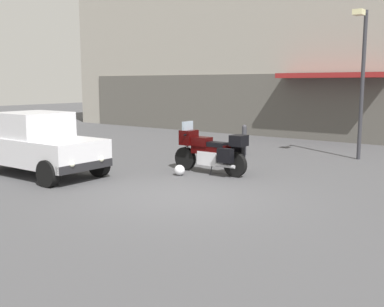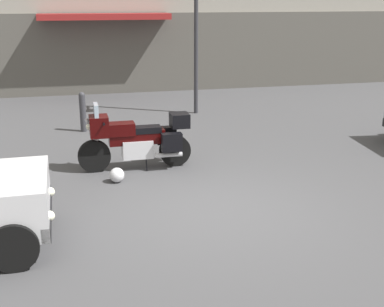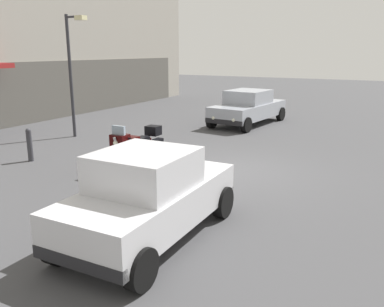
{
  "view_description": "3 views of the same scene",
  "coord_description": "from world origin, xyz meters",
  "px_view_note": "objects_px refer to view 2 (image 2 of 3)",
  "views": [
    {
      "loc": [
        5.96,
        -7.59,
        2.39
      ],
      "look_at": [
        -0.35,
        0.78,
        0.79
      ],
      "focal_mm": 43.2,
      "sensor_mm": 36.0,
      "label": 1
    },
    {
      "loc": [
        -2.22,
        -7.36,
        3.3
      ],
      "look_at": [
        -0.2,
        0.84,
        0.72
      ],
      "focal_mm": 47.73,
      "sensor_mm": 36.0,
      "label": 2
    },
    {
      "loc": [
        -10.02,
        -4.28,
        3.29
      ],
      "look_at": [
        -0.84,
        0.65,
        0.62
      ],
      "focal_mm": 37.61,
      "sensor_mm": 36.0,
      "label": 3
    }
  ],
  "objects_px": {
    "streetlamp_curbside": "(197,16)",
    "motorcycle": "(137,139)",
    "helmet": "(117,175)",
    "bollard_curbside": "(83,111)"
  },
  "relations": [
    {
      "from": "streetlamp_curbside",
      "to": "motorcycle",
      "type": "bearing_deg",
      "value": -117.71
    },
    {
      "from": "helmet",
      "to": "streetlamp_curbside",
      "type": "xyz_separation_m",
      "value": [
        2.91,
        5.31,
        2.66
      ]
    },
    {
      "from": "motorcycle",
      "to": "streetlamp_curbside",
      "type": "distance_m",
      "value": 5.63
    },
    {
      "from": "streetlamp_curbside",
      "to": "helmet",
      "type": "bearing_deg",
      "value": -118.74
    },
    {
      "from": "streetlamp_curbside",
      "to": "bollard_curbside",
      "type": "xyz_separation_m",
      "value": [
        -3.35,
        -1.28,
        -2.26
      ]
    },
    {
      "from": "motorcycle",
      "to": "helmet",
      "type": "relative_size",
      "value": 8.07
    },
    {
      "from": "motorcycle",
      "to": "helmet",
      "type": "distance_m",
      "value": 0.99
    },
    {
      "from": "bollard_curbside",
      "to": "helmet",
      "type": "bearing_deg",
      "value": -83.79
    },
    {
      "from": "helmet",
      "to": "bollard_curbside",
      "type": "xyz_separation_m",
      "value": [
        -0.44,
        4.03,
        0.4
      ]
    },
    {
      "from": "motorcycle",
      "to": "bollard_curbside",
      "type": "relative_size",
      "value": 2.21
    }
  ]
}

